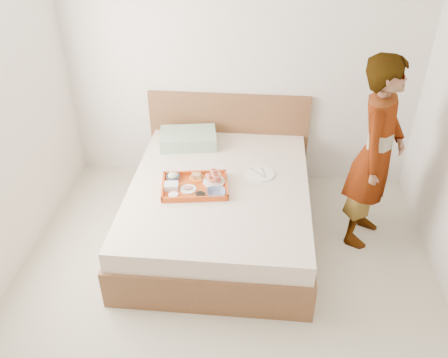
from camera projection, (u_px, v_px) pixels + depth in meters
name	position (u px, v px, depth m)	size (l,w,h in m)	color
ground	(220.00, 316.00, 3.54)	(3.50, 4.00, 0.01)	#BCB59F
wall_back	(241.00, 59.00, 4.47)	(3.50, 0.01, 2.60)	silver
bed	(220.00, 208.00, 4.23)	(1.65, 2.00, 0.53)	brown
headboard	(229.00, 136.00, 4.91)	(1.65, 0.06, 0.95)	brown
pillow	(188.00, 138.00, 4.62)	(0.55, 0.37, 0.13)	#9EB699
tray	(195.00, 186.00, 4.01)	(0.56, 0.41, 0.05)	#D14F16
prawn_plate	(214.00, 182.00, 4.07)	(0.19, 0.19, 0.01)	white
navy_bowl_big	(216.00, 193.00, 3.91)	(0.16, 0.16, 0.04)	navy
sauce_dish	(200.00, 195.00, 3.89)	(0.08, 0.08, 0.03)	black
meat_plate	(188.00, 189.00, 3.98)	(0.14, 0.14, 0.01)	white
bread_plate	(197.00, 178.00, 4.12)	(0.14, 0.14, 0.01)	orange
salad_bowl	(173.00, 177.00, 4.10)	(0.12, 0.12, 0.04)	navy
plastic_tub	(171.00, 186.00, 3.98)	(0.12, 0.10, 0.05)	silver
cheese_round	(173.00, 196.00, 3.88)	(0.08, 0.08, 0.03)	white
dinner_plate	(260.00, 174.00, 4.20)	(0.26, 0.26, 0.01)	white
person	(376.00, 155.00, 3.86)	(0.62, 0.41, 1.71)	white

